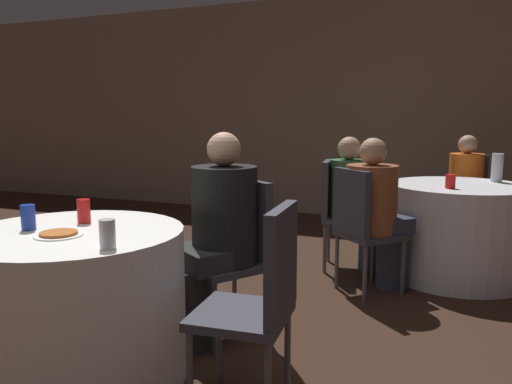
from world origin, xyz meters
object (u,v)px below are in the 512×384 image
(chair_far_north, at_px, (465,193))
(bottle_far, at_px, (497,168))
(table_near, at_px, (76,306))
(table_far, at_px, (457,231))
(chair_far_west, at_px, (336,205))
(person_black_shirt, at_px, (216,235))
(soda_can_red, at_px, (84,211))
(chair_near_northeast, at_px, (239,244))
(chair_far_southwest, at_px, (360,220))
(soda_can_silver, at_px, (107,234))
(person_green_jacket, at_px, (357,204))
(pizza_plate_near, at_px, (59,234))
(person_floral_shirt, at_px, (378,213))
(person_orange_shirt, at_px, (464,195))
(soda_can_blue, at_px, (28,217))
(chair_near_east, at_px, (262,292))

(chair_far_north, distance_m, bottle_far, 0.78)
(table_near, xyz_separation_m, table_far, (1.72, 2.44, 0.00))
(table_near, distance_m, chair_far_west, 2.43)
(table_far, bearing_deg, person_black_shirt, -125.81)
(bottle_far, bearing_deg, soda_can_red, -128.88)
(chair_near_northeast, relative_size, bottle_far, 3.90)
(chair_near_northeast, relative_size, chair_far_southwest, 1.00)
(chair_far_north, xyz_separation_m, soda_can_silver, (-1.42, -3.61, 0.27))
(person_black_shirt, distance_m, person_green_jacket, 1.74)
(table_far, distance_m, chair_near_northeast, 2.05)
(table_near, relative_size, chair_near_northeast, 1.14)
(table_far, bearing_deg, pizza_plate_near, -123.85)
(chair_far_west, xyz_separation_m, soda_can_silver, (-0.39, -2.50, 0.27))
(chair_far_southwest, distance_m, person_floral_shirt, 0.16)
(person_green_jacket, distance_m, soda_can_red, 2.39)
(chair_far_west, height_order, person_orange_shirt, person_orange_shirt)
(chair_far_west, distance_m, soda_can_blue, 2.57)
(person_green_jacket, relative_size, soda_can_red, 9.23)
(person_floral_shirt, xyz_separation_m, person_green_jacket, (-0.24, 0.48, -0.03))
(chair_near_northeast, relative_size, soda_can_blue, 7.56)
(chair_far_west, height_order, person_black_shirt, person_black_shirt)
(chair_near_east, bearing_deg, soda_can_silver, 111.25)
(soda_can_blue, relative_size, bottle_far, 0.52)
(chair_far_southwest, xyz_separation_m, soda_can_blue, (-1.27, -1.79, 0.27))
(chair_near_east, relative_size, person_green_jacket, 0.82)
(soda_can_blue, bearing_deg, table_far, 52.44)
(table_near, xyz_separation_m, chair_near_northeast, (0.52, 0.79, 0.17))
(bottle_far, bearing_deg, chair_far_north, 107.75)
(person_floral_shirt, height_order, person_green_jacket, person_floral_shirt)
(chair_near_northeast, xyz_separation_m, pizza_plate_near, (-0.50, -0.89, 0.21))
(person_orange_shirt, bearing_deg, chair_far_west, 46.57)
(chair_near_east, xyz_separation_m, soda_can_blue, (-1.14, -0.14, 0.27))
(table_far, xyz_separation_m, bottle_far, (0.28, 0.29, 0.49))
(chair_far_north, bearing_deg, chair_far_southwest, 70.62)
(soda_can_red, distance_m, bottle_far, 3.30)
(table_far, height_order, pizza_plate_near, pizza_plate_near)
(chair_far_north, distance_m, person_green_jacket, 1.38)
(chair_near_northeast, xyz_separation_m, person_green_jacket, (0.41, 1.54, 0.01))
(table_far, xyz_separation_m, chair_near_east, (-0.78, -2.36, 0.17))
(soda_can_red, bearing_deg, person_orange_shirt, 59.02)
(person_orange_shirt, height_order, bottle_far, person_orange_shirt)
(person_black_shirt, distance_m, soda_can_silver, 0.88)
(chair_far_southwest, bearing_deg, chair_near_east, -51.59)
(chair_near_east, xyz_separation_m, chair_far_southwest, (0.12, 1.65, 0.00))
(chair_far_southwest, height_order, person_floral_shirt, person_floral_shirt)
(chair_near_northeast, distance_m, chair_far_west, 1.53)
(chair_far_southwest, distance_m, chair_far_north, 1.83)
(chair_near_east, xyz_separation_m, bottle_far, (1.06, 2.66, 0.32))
(table_far, distance_m, person_orange_shirt, 0.82)
(chair_near_east, distance_m, soda_can_blue, 1.18)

